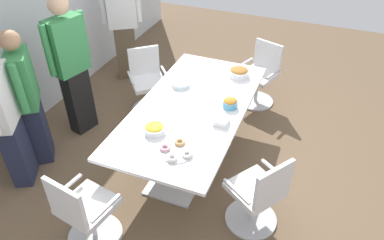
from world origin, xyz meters
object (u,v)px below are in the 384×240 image
object	(u,v)px
person_standing_0	(5,118)
person_standing_3	(123,21)
plate_stack	(181,84)
napkin_pile	(221,122)
office_chair_0	(260,77)
person_standing_2	(71,65)
office_chair_2	(85,213)
donut_platter	(176,151)
snack_bowl_chips_yellow	(154,128)
conference_table	(192,115)
snack_bowl_pretzels	(239,72)
snack_bowl_chips_orange	(230,103)
office_chair_1	(148,84)
person_standing_1	(28,98)
office_chair_3	(258,196)

from	to	relation	value
person_standing_0	person_standing_3	size ratio (longest dim) A/B	0.92
plate_stack	napkin_pile	distance (m)	0.91
person_standing_0	office_chair_0	bearing A→B (deg)	112.17
person_standing_2	office_chair_2	bearing A→B (deg)	51.12
donut_platter	snack_bowl_chips_yellow	bearing A→B (deg)	58.50
conference_table	person_standing_3	world-z (taller)	person_standing_3
snack_bowl_pretzels	snack_bowl_chips_orange	bearing A→B (deg)	-171.98
person_standing_2	snack_bowl_chips_orange	size ratio (longest dim) A/B	10.78
office_chair_2	snack_bowl_pretzels	bearing A→B (deg)	82.13
conference_table	person_standing_2	size ratio (longest dim) A/B	1.30
person_standing_0	plate_stack	size ratio (longest dim) A/B	7.31
conference_table	person_standing_2	distance (m)	1.64
conference_table	snack_bowl_chips_yellow	xyz separation A→B (m)	(-0.59, 0.18, 0.17)
person_standing_3	office_chair_1	bearing A→B (deg)	103.41
person_standing_1	plate_stack	size ratio (longest dim) A/B	7.23
plate_stack	napkin_pile	xyz separation A→B (m)	(-0.56, -0.72, 0.00)
office_chair_2	person_standing_2	distance (m)	1.98
office_chair_1	office_chair_3	xyz separation A→B (m)	(-1.49, -1.98, 0.00)
office_chair_2	person_standing_2	size ratio (longest dim) A/B	0.49
person_standing_2	person_standing_1	bearing A→B (deg)	4.75
office_chair_2	person_standing_0	size ratio (longest dim) A/B	0.54
snack_bowl_chips_orange	plate_stack	xyz separation A→B (m)	(0.22, 0.71, -0.03)
snack_bowl_chips_orange	snack_bowl_pretzels	distance (m)	0.73
office_chair_0	napkin_pile	world-z (taller)	office_chair_0
person_standing_0	office_chair_3	bearing A→B (deg)	68.78
office_chair_0	snack_bowl_chips_yellow	bearing A→B (deg)	92.60
person_standing_0	snack_bowl_chips_yellow	size ratio (longest dim) A/B	7.54
office_chair_0	person_standing_3	size ratio (longest dim) A/B	0.49
person_standing_1	plate_stack	xyz separation A→B (m)	(1.06, -1.42, -0.09)
office_chair_1	person_standing_1	distance (m)	1.69
person_standing_2	snack_bowl_chips_orange	xyz separation A→B (m)	(0.17, -2.01, -0.17)
person_standing_2	person_standing_3	xyz separation A→B (m)	(1.49, 0.14, -0.00)
office_chair_2	snack_bowl_chips_orange	bearing A→B (deg)	72.55
snack_bowl_pretzels	napkin_pile	size ratio (longest dim) A/B	1.76
person_standing_1	napkin_pile	xyz separation A→B (m)	(0.50, -2.13, -0.09)
snack_bowl_chips_yellow	office_chair_3	bearing A→B (deg)	-97.17
office_chair_1	person_standing_1	xyz separation A→B (m)	(-1.45, 0.73, 0.47)
plate_stack	conference_table	bearing A→B (deg)	-140.48
office_chair_0	person_standing_0	distance (m)	3.42
conference_table	office_chair_2	distance (m)	1.63
office_chair_0	snack_bowl_chips_yellow	size ratio (longest dim) A/B	4.05
snack_bowl_chips_yellow	person_standing_1	bearing A→B (deg)	94.12
snack_bowl_chips_yellow	snack_bowl_chips_orange	size ratio (longest dim) A/B	1.31
person_standing_3	snack_bowl_pretzels	xyz separation A→B (m)	(-0.60, -2.06, -0.16)
office_chair_3	snack_bowl_chips_yellow	size ratio (longest dim) A/B	4.05
napkin_pile	person_standing_1	bearing A→B (deg)	103.27
office_chair_0	person_standing_1	world-z (taller)	person_standing_1
office_chair_0	donut_platter	bearing A→B (deg)	101.98
person_standing_3	napkin_pile	world-z (taller)	person_standing_3
snack_bowl_chips_yellow	plate_stack	size ratio (longest dim) A/B	0.97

